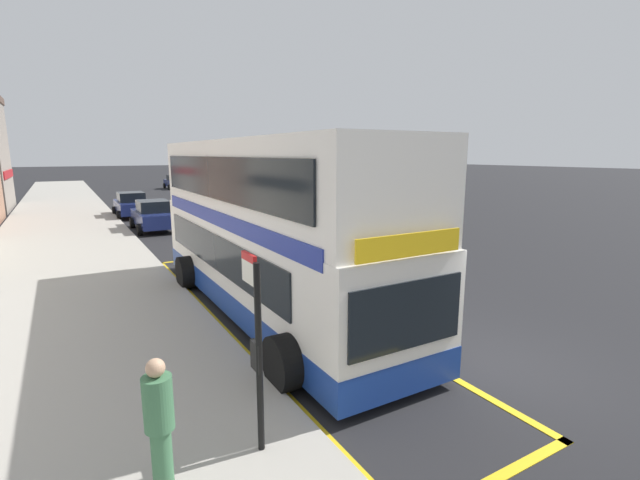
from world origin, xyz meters
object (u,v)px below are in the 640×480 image
(parked_car_navy_far, at_px, (175,182))
(parked_car_navy_across, at_px, (131,205))
(double_decker_bus, at_px, (266,233))
(bus_stop_sign, at_px, (256,338))
(parked_car_navy_distant, at_px, (154,216))
(pedestrian_waiting_near_sign, at_px, (159,421))

(parked_car_navy_far, relative_size, parked_car_navy_across, 1.00)
(double_decker_bus, relative_size, bus_stop_sign, 4.10)
(bus_stop_sign, relative_size, parked_car_navy_far, 0.63)
(bus_stop_sign, bearing_deg, parked_car_navy_distant, 83.83)
(bus_stop_sign, bearing_deg, parked_car_navy_across, 85.95)
(pedestrian_waiting_near_sign, bearing_deg, bus_stop_sign, 9.37)
(parked_car_navy_far, relative_size, pedestrian_waiting_near_sign, 2.50)
(double_decker_bus, distance_m, pedestrian_waiting_near_sign, 6.74)
(double_decker_bus, distance_m, parked_car_navy_distant, 14.62)
(double_decker_bus, height_order, pedestrian_waiting_near_sign, double_decker_bus)
(parked_car_navy_across, bearing_deg, parked_car_navy_distant, 91.15)
(pedestrian_waiting_near_sign, bearing_deg, double_decker_bus, 55.82)
(double_decker_bus, relative_size, pedestrian_waiting_near_sign, 6.50)
(double_decker_bus, distance_m, parked_car_navy_across, 20.74)
(double_decker_bus, bearing_deg, parked_car_navy_across, 91.67)
(parked_car_navy_across, distance_m, pedestrian_waiting_near_sign, 26.39)
(double_decker_bus, relative_size, parked_car_navy_far, 2.60)
(parked_car_navy_across, bearing_deg, double_decker_bus, 89.98)
(bus_stop_sign, xyz_separation_m, parked_car_navy_across, (1.84, 25.99, -0.91))
(parked_car_navy_across, height_order, pedestrian_waiting_near_sign, pedestrian_waiting_near_sign)
(parked_car_navy_far, height_order, pedestrian_waiting_near_sign, pedestrian_waiting_near_sign)
(bus_stop_sign, xyz_separation_m, parked_car_navy_far, (9.60, 48.87, -0.91))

